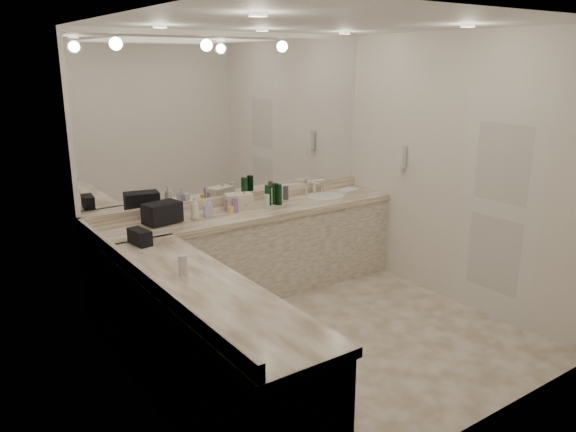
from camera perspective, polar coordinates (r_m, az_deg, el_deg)
floor at (r=4.99m, az=3.72°, el=-12.32°), size 3.20×3.20×0.00m
ceiling at (r=4.42m, az=4.34°, el=19.00°), size 3.20×3.20×0.00m
wall_back at (r=5.75m, az=-5.44°, el=5.16°), size 3.20×0.02×2.60m
wall_left at (r=3.77m, az=-15.31°, el=-0.88°), size 0.02×3.00×2.60m
wall_right at (r=5.66m, az=16.77°, el=4.39°), size 0.02×3.00×2.60m
vanity_back_base at (r=5.73m, az=-3.72°, el=-3.97°), size 3.20×0.60×0.84m
vanity_back_top at (r=5.59m, az=-3.75°, el=0.35°), size 3.20×0.64×0.06m
vanity_left_base at (r=3.95m, az=-8.64°, el=-13.54°), size 0.60×2.40×0.84m
vanity_left_top at (r=3.76m, az=-8.78°, el=-7.50°), size 0.64×2.42×0.06m
backsplash_back at (r=5.81m, az=-5.25°, el=1.73°), size 3.20×0.04×0.10m
backsplash_left at (r=3.89m, az=-14.66°, el=-5.79°), size 0.04×3.00×0.10m
mirror_back at (r=5.68m, az=-5.50°, el=9.86°), size 3.12×0.01×1.55m
mirror_left at (r=3.67m, az=-15.66°, el=6.28°), size 0.01×2.92×1.55m
sink at (r=6.12m, az=3.82°, el=1.94°), size 0.44×0.44×0.03m
faucet at (r=6.26m, az=2.63°, el=2.98°), size 0.24×0.16×0.14m
wall_phone at (r=6.07m, az=11.37°, el=5.94°), size 0.06×0.10×0.24m
door at (r=5.41m, az=20.59°, el=0.85°), size 0.02×0.82×2.10m
black_toiletry_bag at (r=5.20m, az=-12.66°, el=0.25°), size 0.36×0.26×0.18m
black_bag_spill at (r=4.66m, az=-14.83°, el=-2.05°), size 0.14×0.24×0.13m
cream_cosmetic_case at (r=5.61m, az=-5.02°, el=1.50°), size 0.30×0.23×0.15m
hand_towel at (r=6.32m, az=6.10°, el=2.55°), size 0.26×0.20×0.04m
lotion_left at (r=3.94m, az=-10.64°, el=-4.92°), size 0.06×0.06×0.14m
soap_bottle_a at (r=5.27m, az=-9.48°, el=0.76°), size 0.09×0.09×0.21m
soap_bottle_b at (r=5.34m, az=-8.12°, el=0.77°), size 0.09×0.09×0.17m
soap_bottle_c at (r=5.60m, az=-4.44°, el=1.61°), size 0.14×0.14×0.17m
green_bottle_0 at (r=5.72m, az=-2.03°, el=2.13°), size 0.07×0.07×0.21m
green_bottle_1 at (r=5.74m, az=-0.98°, el=2.20°), size 0.07×0.07×0.21m
green_bottle_2 at (r=5.76m, az=-1.28°, el=2.28°), size 0.07×0.07×0.22m
amenity_bottle_0 at (r=5.45m, az=-5.80°, el=0.64°), size 0.05×0.05×0.07m
amenity_bottle_1 at (r=5.55m, az=-6.21°, el=1.10°), size 0.04×0.04×0.11m
amenity_bottle_2 at (r=5.59m, az=-2.15°, el=1.49°), size 0.05×0.05×0.14m
amenity_bottle_3 at (r=5.47m, az=-5.41°, el=1.08°), size 0.06×0.06×0.14m
amenity_bottle_4 at (r=5.41m, az=-8.06°, el=0.73°), size 0.05×0.05×0.12m
amenity_bottle_5 at (r=5.96m, az=-0.23°, el=2.37°), size 0.06×0.06×0.15m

